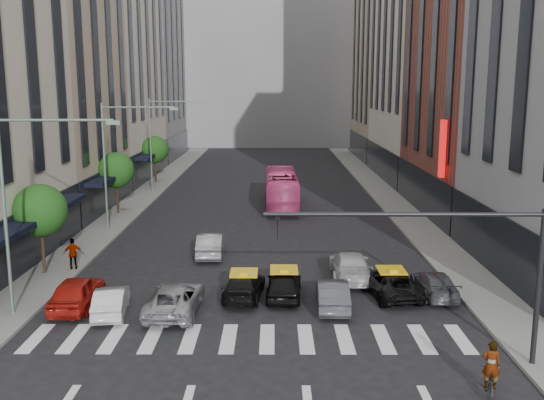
{
  "coord_description": "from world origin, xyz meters",
  "views": [
    {
      "loc": [
        0.88,
        -22.05,
        10.28
      ],
      "look_at": [
        0.76,
        11.3,
        4.0
      ],
      "focal_mm": 40.0,
      "sensor_mm": 36.0,
      "label": 1
    }
  ],
  "objects_px": {
    "bus": "(281,189)",
    "pedestrian_far": "(73,254)",
    "car_white_front": "(111,301)",
    "taxi_center": "(284,284)",
    "motorcycle": "(490,383)",
    "car_red": "(77,292)",
    "streetlamp_near": "(24,188)",
    "streetlamp_mid": "(118,150)",
    "taxi_left": "(244,285)",
    "streetlamp_far": "(160,133)"
  },
  "relations": [
    {
      "from": "car_red",
      "to": "motorcycle",
      "type": "height_order",
      "value": "car_red"
    },
    {
      "from": "streetlamp_near",
      "to": "taxi_left",
      "type": "height_order",
      "value": "streetlamp_near"
    },
    {
      "from": "motorcycle",
      "to": "streetlamp_near",
      "type": "bearing_deg",
      "value": -6.17
    },
    {
      "from": "streetlamp_mid",
      "to": "streetlamp_far",
      "type": "bearing_deg",
      "value": 90.0
    },
    {
      "from": "streetlamp_mid",
      "to": "taxi_center",
      "type": "height_order",
      "value": "streetlamp_mid"
    },
    {
      "from": "streetlamp_mid",
      "to": "car_white_front",
      "type": "height_order",
      "value": "streetlamp_mid"
    },
    {
      "from": "streetlamp_near",
      "to": "car_white_front",
      "type": "bearing_deg",
      "value": 3.89
    },
    {
      "from": "streetlamp_mid",
      "to": "pedestrian_far",
      "type": "distance_m",
      "value": 10.5
    },
    {
      "from": "car_white_front",
      "to": "motorcycle",
      "type": "xyz_separation_m",
      "value": [
        14.74,
        -7.34,
        -0.21
      ]
    },
    {
      "from": "car_red",
      "to": "bus",
      "type": "distance_m",
      "value": 26.5
    },
    {
      "from": "taxi_center",
      "to": "motorcycle",
      "type": "distance_m",
      "value": 11.74
    },
    {
      "from": "streetlamp_mid",
      "to": "car_red",
      "type": "relative_size",
      "value": 2.01
    },
    {
      "from": "streetlamp_near",
      "to": "car_red",
      "type": "height_order",
      "value": "streetlamp_near"
    },
    {
      "from": "motorcycle",
      "to": "car_white_front",
      "type": "bearing_deg",
      "value": -11.34
    },
    {
      "from": "motorcycle",
      "to": "pedestrian_far",
      "type": "height_order",
      "value": "pedestrian_far"
    },
    {
      "from": "streetlamp_mid",
      "to": "taxi_center",
      "type": "relative_size",
      "value": 2.17
    },
    {
      "from": "streetlamp_far",
      "to": "taxi_left",
      "type": "bearing_deg",
      "value": -72.29
    },
    {
      "from": "taxi_center",
      "to": "motorcycle",
      "type": "height_order",
      "value": "taxi_center"
    },
    {
      "from": "taxi_left",
      "to": "motorcycle",
      "type": "distance_m",
      "value": 12.95
    },
    {
      "from": "streetlamp_far",
      "to": "taxi_center",
      "type": "xyz_separation_m",
      "value": [
        11.41,
        -29.54,
        -5.2
      ]
    },
    {
      "from": "streetlamp_near",
      "to": "motorcycle",
      "type": "distance_m",
      "value": 20.31
    },
    {
      "from": "car_red",
      "to": "motorcycle",
      "type": "xyz_separation_m",
      "value": [
        16.56,
        -8.16,
        -0.34
      ]
    },
    {
      "from": "streetlamp_far",
      "to": "bus",
      "type": "xyz_separation_m",
      "value": [
        11.55,
        -6.37,
        -4.35
      ]
    },
    {
      "from": "pedestrian_far",
      "to": "car_white_front",
      "type": "bearing_deg",
      "value": 108.94
    },
    {
      "from": "streetlamp_mid",
      "to": "taxi_left",
      "type": "distance_m",
      "value": 17.36
    },
    {
      "from": "motorcycle",
      "to": "streetlamp_far",
      "type": "bearing_deg",
      "value": -49.89
    },
    {
      "from": "car_red",
      "to": "streetlamp_far",
      "type": "bearing_deg",
      "value": -87.95
    },
    {
      "from": "car_red",
      "to": "motorcycle",
      "type": "distance_m",
      "value": 18.47
    },
    {
      "from": "motorcycle",
      "to": "taxi_left",
      "type": "bearing_deg",
      "value": -32.24
    },
    {
      "from": "streetlamp_far",
      "to": "motorcycle",
      "type": "bearing_deg",
      "value": -65.02
    },
    {
      "from": "car_white_front",
      "to": "taxi_left",
      "type": "height_order",
      "value": "same"
    },
    {
      "from": "car_white_front",
      "to": "taxi_center",
      "type": "height_order",
      "value": "taxi_center"
    },
    {
      "from": "motorcycle",
      "to": "pedestrian_far",
      "type": "xyz_separation_m",
      "value": [
        -18.57,
        13.81,
        0.61
      ]
    },
    {
      "from": "taxi_center",
      "to": "bus",
      "type": "bearing_deg",
      "value": -87.49
    },
    {
      "from": "bus",
      "to": "pedestrian_far",
      "type": "xyz_separation_m",
      "value": [
        -11.91,
        -18.92,
        -0.52
      ]
    },
    {
      "from": "car_white_front",
      "to": "bus",
      "type": "bearing_deg",
      "value": -115.63
    },
    {
      "from": "taxi_left",
      "to": "taxi_center",
      "type": "bearing_deg",
      "value": -173.98
    },
    {
      "from": "car_white_front",
      "to": "pedestrian_far",
      "type": "relative_size",
      "value": 2.17
    },
    {
      "from": "car_red",
      "to": "taxi_left",
      "type": "relative_size",
      "value": 1.03
    },
    {
      "from": "streetlamp_near",
      "to": "streetlamp_mid",
      "type": "distance_m",
      "value": 16.0
    },
    {
      "from": "bus",
      "to": "car_red",
      "type": "bearing_deg",
      "value": 67.19
    },
    {
      "from": "streetlamp_near",
      "to": "pedestrian_far",
      "type": "bearing_deg",
      "value": 93.04
    },
    {
      "from": "taxi_left",
      "to": "motorcycle",
      "type": "xyz_separation_m",
      "value": [
        8.77,
        -9.53,
        -0.21
      ]
    },
    {
      "from": "streetlamp_near",
      "to": "motorcycle",
      "type": "xyz_separation_m",
      "value": [
        18.22,
        -7.1,
        -5.48
      ]
    },
    {
      "from": "car_white_front",
      "to": "taxi_left",
      "type": "xyz_separation_m",
      "value": [
        5.97,
        2.19,
        -0.0
      ]
    },
    {
      "from": "streetlamp_mid",
      "to": "motorcycle",
      "type": "xyz_separation_m",
      "value": [
        18.22,
        -23.1,
        -5.48
      ]
    },
    {
      "from": "streetlamp_far",
      "to": "car_white_front",
      "type": "relative_size",
      "value": 2.35
    },
    {
      "from": "taxi_left",
      "to": "bus",
      "type": "height_order",
      "value": "bus"
    },
    {
      "from": "streetlamp_near",
      "to": "taxi_center",
      "type": "relative_size",
      "value": 2.17
    },
    {
      "from": "pedestrian_far",
      "to": "taxi_center",
      "type": "bearing_deg",
      "value": 148.47
    }
  ]
}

